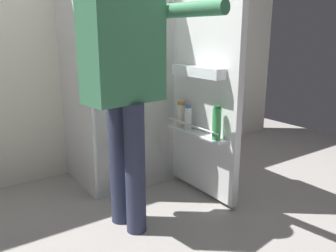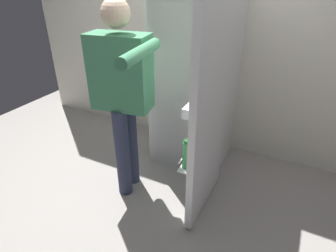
{
  "view_description": "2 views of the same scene",
  "coord_description": "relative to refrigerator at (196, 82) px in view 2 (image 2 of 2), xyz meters",
  "views": [
    {
      "loc": [
        -1.2,
        -1.91,
        1.16
      ],
      "look_at": [
        0.05,
        -0.1,
        0.58
      ],
      "focal_mm": 36.39,
      "sensor_mm": 36.0,
      "label": 1
    },
    {
      "loc": [
        0.92,
        -1.84,
        1.73
      ],
      "look_at": [
        0.02,
        -0.05,
        0.64
      ],
      "focal_mm": 30.3,
      "sensor_mm": 36.0,
      "label": 2
    }
  ],
  "objects": [
    {
      "name": "person",
      "position": [
        -0.33,
        -0.68,
        0.12
      ],
      "size": [
        0.61,
        0.71,
        1.59
      ],
      "color": "#2D334C",
      "rests_on": "ground_plane"
    },
    {
      "name": "refrigerator",
      "position": [
        0.0,
        0.0,
        0.0
      ],
      "size": [
        0.74,
        1.3,
        1.68
      ],
      "color": "white",
      "rests_on": "ground_plane"
    },
    {
      "name": "kitchen_wall",
      "position": [
        -0.03,
        0.41,
        0.36
      ],
      "size": [
        4.4,
        0.1,
        2.4
      ],
      "primitive_type": "cube",
      "color": "silver",
      "rests_on": "ground_plane"
    },
    {
      "name": "ground_plane",
      "position": [
        -0.03,
        -0.5,
        -0.84
      ],
      "size": [
        5.39,
        5.39,
        0.0
      ],
      "primitive_type": "plane",
      "color": "gray"
    }
  ]
}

